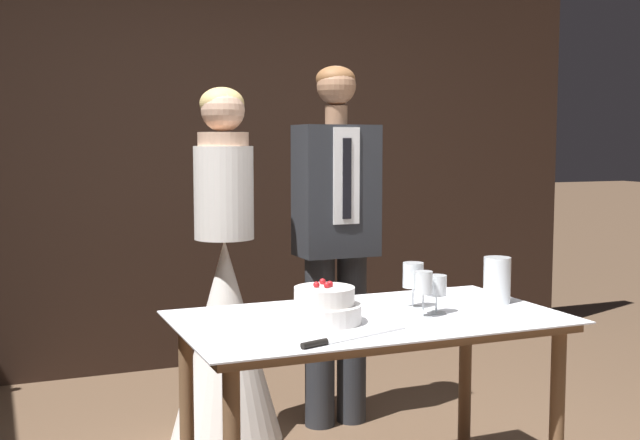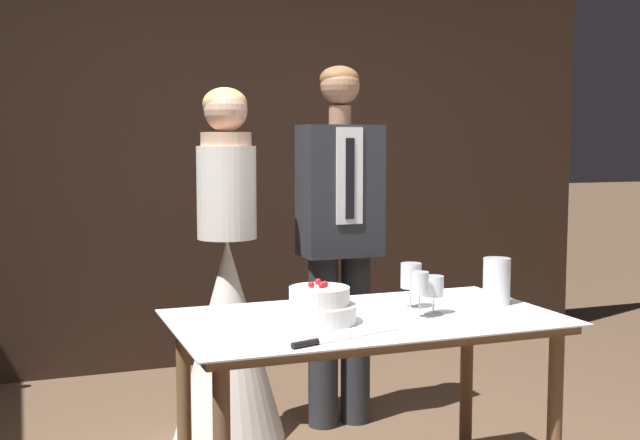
% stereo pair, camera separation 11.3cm
% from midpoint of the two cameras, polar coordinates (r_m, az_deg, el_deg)
% --- Properties ---
extents(wall_back, '(5.31, 0.12, 2.66)m').
position_cam_midpoint_polar(wall_back, '(5.19, -6.34, 4.45)').
color(wall_back, black).
rests_on(wall_back, ground_plane).
extents(cake_table, '(1.44, 0.81, 0.78)m').
position_cam_midpoint_polar(cake_table, '(3.05, 4.32, -8.50)').
color(cake_table, brown).
rests_on(cake_table, ground_plane).
extents(tiered_cake, '(0.27, 0.27, 0.15)m').
position_cam_midpoint_polar(tiered_cake, '(2.91, 1.07, -6.18)').
color(tiered_cake, white).
rests_on(tiered_cake, cake_table).
extents(cake_knife, '(0.44, 0.15, 0.02)m').
position_cam_midpoint_polar(cake_knife, '(2.64, 1.74, -8.56)').
color(cake_knife, silver).
rests_on(cake_knife, cake_table).
extents(wine_glass_near, '(0.08, 0.08, 0.15)m').
position_cam_midpoint_polar(wine_glass_near, '(3.09, 9.12, -4.75)').
color(wine_glass_near, silver).
rests_on(wine_glass_near, cake_table).
extents(wine_glass_middle, '(0.08, 0.08, 0.18)m').
position_cam_midpoint_polar(wine_glass_middle, '(3.18, 7.50, -4.11)').
color(wine_glass_middle, silver).
rests_on(wine_glass_middle, cake_table).
extents(wine_glass_far, '(0.07, 0.07, 0.17)m').
position_cam_midpoint_polar(wine_glass_far, '(3.01, 8.17, -4.65)').
color(wine_glass_far, silver).
rests_on(wine_glass_far, cake_table).
extents(hurricane_candle, '(0.11, 0.11, 0.19)m').
position_cam_midpoint_polar(hurricane_candle, '(3.33, 13.40, -4.32)').
color(hurricane_candle, silver).
rests_on(hurricane_candle, cake_table).
extents(bride, '(0.54, 0.54, 1.68)m').
position_cam_midpoint_polar(bride, '(3.87, -5.72, -6.55)').
color(bride, white).
rests_on(bride, ground_plane).
extents(groom, '(0.39, 0.25, 1.80)m').
position_cam_midpoint_polar(groom, '(3.99, 2.23, -0.75)').
color(groom, '#282B30').
rests_on(groom, ground_plane).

